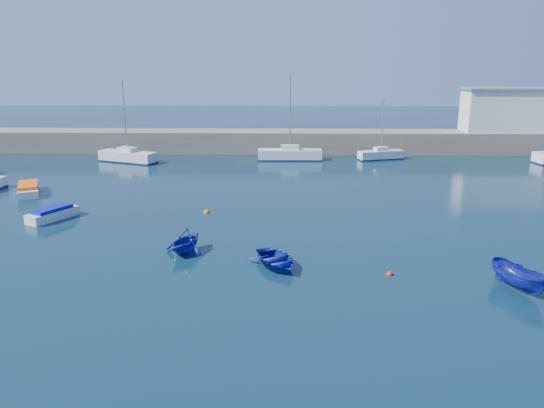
{
  "coord_description": "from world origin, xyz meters",
  "views": [
    {
      "loc": [
        2.86,
        -19.92,
        11.51
      ],
      "look_at": [
        2.1,
        15.62,
        1.6
      ],
      "focal_mm": 35.0,
      "sensor_mm": 36.0,
      "label": 1
    }
  ],
  "objects_px": {
    "sailboat_7": "(381,155)",
    "motorboat_2": "(28,189)",
    "motorboat_1": "(52,214)",
    "dinghy_left": "(185,241)",
    "dinghy_right": "(519,278)",
    "sailboat_6": "(290,154)",
    "sailboat_5": "(128,156)",
    "harbor_office": "(506,111)",
    "dinghy_center": "(276,260)"
  },
  "relations": [
    {
      "from": "sailboat_5",
      "to": "motorboat_1",
      "type": "xyz_separation_m",
      "value": [
        0.71,
        -21.93,
        -0.24
      ]
    },
    {
      "from": "sailboat_6",
      "to": "motorboat_2",
      "type": "relative_size",
      "value": 1.96
    },
    {
      "from": "sailboat_6",
      "to": "dinghy_center",
      "type": "distance_m",
      "value": 32.34
    },
    {
      "from": "harbor_office",
      "to": "sailboat_7",
      "type": "relative_size",
      "value": 1.42
    },
    {
      "from": "motorboat_2",
      "to": "dinghy_right",
      "type": "relative_size",
      "value": 1.41
    },
    {
      "from": "motorboat_1",
      "to": "dinghy_left",
      "type": "bearing_deg",
      "value": -1.88
    },
    {
      "from": "sailboat_7",
      "to": "motorboat_2",
      "type": "distance_m",
      "value": 37.37
    },
    {
      "from": "motorboat_1",
      "to": "dinghy_left",
      "type": "xyz_separation_m",
      "value": [
        10.98,
        -6.64,
        0.34
      ]
    },
    {
      "from": "dinghy_left",
      "to": "harbor_office",
      "type": "bearing_deg",
      "value": 70.74
    },
    {
      "from": "harbor_office",
      "to": "sailboat_5",
      "type": "distance_m",
      "value": 45.53
    },
    {
      "from": "sailboat_7",
      "to": "motorboat_1",
      "type": "distance_m",
      "value": 37.08
    },
    {
      "from": "motorboat_1",
      "to": "sailboat_7",
      "type": "bearing_deg",
      "value": 69.8
    },
    {
      "from": "sailboat_6",
      "to": "sailboat_7",
      "type": "xyz_separation_m",
      "value": [
        10.55,
        0.47,
        -0.1
      ]
    },
    {
      "from": "sailboat_5",
      "to": "dinghy_left",
      "type": "relative_size",
      "value": 3.09
    },
    {
      "from": "harbor_office",
      "to": "dinghy_right",
      "type": "distance_m",
      "value": 43.7
    },
    {
      "from": "motorboat_1",
      "to": "dinghy_right",
      "type": "relative_size",
      "value": 1.13
    },
    {
      "from": "motorboat_2",
      "to": "dinghy_left",
      "type": "distance_m",
      "value": 21.38
    },
    {
      "from": "motorboat_1",
      "to": "motorboat_2",
      "type": "distance_m",
      "value": 8.98
    },
    {
      "from": "harbor_office",
      "to": "sailboat_6",
      "type": "xyz_separation_m",
      "value": [
        -26.38,
        -5.53,
        -4.43
      ]
    },
    {
      "from": "sailboat_7",
      "to": "sailboat_5",
      "type": "bearing_deg",
      "value": 78.02
    },
    {
      "from": "sailboat_7",
      "to": "motorboat_1",
      "type": "xyz_separation_m",
      "value": [
        -28.19,
        -24.08,
        -0.14
      ]
    },
    {
      "from": "sailboat_5",
      "to": "dinghy_center",
      "type": "height_order",
      "value": "sailboat_5"
    },
    {
      "from": "harbor_office",
      "to": "dinghy_center",
      "type": "xyz_separation_m",
      "value": [
        -27.52,
        -37.85,
        -4.72
      ]
    },
    {
      "from": "dinghy_center",
      "to": "dinghy_right",
      "type": "height_order",
      "value": "dinghy_right"
    },
    {
      "from": "motorboat_1",
      "to": "dinghy_center",
      "type": "bearing_deg",
      "value": 1.47
    },
    {
      "from": "sailboat_7",
      "to": "dinghy_center",
      "type": "distance_m",
      "value": 34.81
    },
    {
      "from": "sailboat_6",
      "to": "sailboat_7",
      "type": "bearing_deg",
      "value": -88.38
    },
    {
      "from": "sailboat_6",
      "to": "dinghy_right",
      "type": "distance_m",
      "value": 37.0
    },
    {
      "from": "dinghy_left",
      "to": "sailboat_7",
      "type": "bearing_deg",
      "value": 84.2
    },
    {
      "from": "sailboat_5",
      "to": "dinghy_left",
      "type": "bearing_deg",
      "value": -135.89
    },
    {
      "from": "dinghy_right",
      "to": "sailboat_7",
      "type": "bearing_deg",
      "value": 66.85
    },
    {
      "from": "motorboat_2",
      "to": "dinghy_left",
      "type": "bearing_deg",
      "value": -64.8
    },
    {
      "from": "harbor_office",
      "to": "dinghy_left",
      "type": "xyz_separation_m",
      "value": [
        -33.04,
        -35.78,
        -4.33
      ]
    },
    {
      "from": "dinghy_left",
      "to": "dinghy_right",
      "type": "xyz_separation_m",
      "value": [
        17.94,
        -4.99,
        -0.1
      ]
    },
    {
      "from": "sailboat_5",
      "to": "dinghy_right",
      "type": "bearing_deg",
      "value": -116.71
    },
    {
      "from": "harbor_office",
      "to": "dinghy_right",
      "type": "xyz_separation_m",
      "value": [
        -15.11,
        -40.77,
        -4.43
      ]
    },
    {
      "from": "sailboat_5",
      "to": "sailboat_7",
      "type": "xyz_separation_m",
      "value": [
        28.9,
        2.15,
        -0.1
      ]
    },
    {
      "from": "motorboat_2",
      "to": "dinghy_center",
      "type": "height_order",
      "value": "motorboat_2"
    },
    {
      "from": "sailboat_6",
      "to": "dinghy_center",
      "type": "bearing_deg",
      "value": 177.04
    },
    {
      "from": "harbor_office",
      "to": "motorboat_2",
      "type": "xyz_separation_m",
      "value": [
        -49.23,
        -21.82,
        -4.65
      ]
    },
    {
      "from": "sailboat_6",
      "to": "motorboat_2",
      "type": "bearing_deg",
      "value": 124.53
    },
    {
      "from": "harbor_office",
      "to": "sailboat_7",
      "type": "bearing_deg",
      "value": -162.28
    },
    {
      "from": "harbor_office",
      "to": "sailboat_6",
      "type": "height_order",
      "value": "sailboat_6"
    },
    {
      "from": "sailboat_7",
      "to": "harbor_office",
      "type": "bearing_deg",
      "value": -88.51
    },
    {
      "from": "sailboat_5",
      "to": "motorboat_2",
      "type": "height_order",
      "value": "sailboat_5"
    },
    {
      "from": "sailboat_7",
      "to": "dinghy_right",
      "type": "height_order",
      "value": "sailboat_7"
    },
    {
      "from": "dinghy_center",
      "to": "motorboat_2",
      "type": "bearing_deg",
      "value": 118.68
    },
    {
      "from": "dinghy_right",
      "to": "dinghy_left",
      "type": "bearing_deg",
      "value": 140.15
    },
    {
      "from": "sailboat_6",
      "to": "motorboat_2",
      "type": "xyz_separation_m",
      "value": [
        -22.85,
        -16.29,
        -0.22
      ]
    },
    {
      "from": "harbor_office",
      "to": "dinghy_center",
      "type": "height_order",
      "value": "harbor_office"
    }
  ]
}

